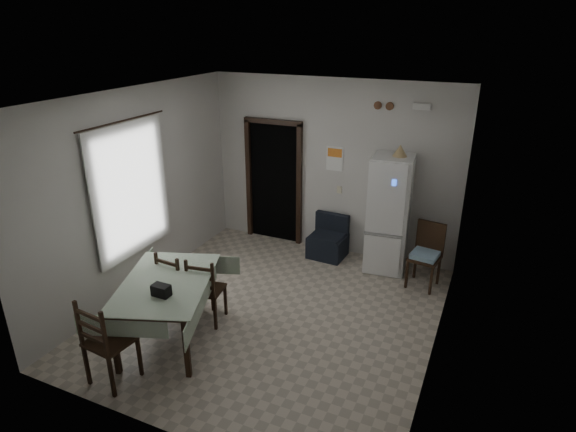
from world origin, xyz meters
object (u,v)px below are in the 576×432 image
(dining_chair_far_left, at_px, (179,283))
(dining_chair_far_right, at_px, (207,288))
(corner_chair, at_px, (425,257))
(dining_table, at_px, (169,311))
(navy_seat, at_px, (328,237))
(fridge, at_px, (389,214))
(dining_chair_near_head, at_px, (110,340))

(dining_chair_far_left, xyz_separation_m, dining_chair_far_right, (0.41, 0.04, -0.01))
(dining_chair_far_left, height_order, dining_chair_far_right, dining_chair_far_left)
(corner_chair, xyz_separation_m, dining_table, (-2.64, -2.60, -0.09))
(dining_chair_far_left, bearing_deg, navy_seat, -111.49)
(corner_chair, distance_m, dining_table, 3.71)
(fridge, height_order, corner_chair, fridge)
(navy_seat, xyz_separation_m, corner_chair, (1.63, -0.34, 0.14))
(corner_chair, relative_size, dining_table, 0.63)
(corner_chair, bearing_deg, dining_table, -126.75)
(navy_seat, relative_size, corner_chair, 0.72)
(dining_chair_far_left, bearing_deg, dining_table, 117.11)
(dining_chair_far_left, bearing_deg, corner_chair, -138.58)
(dining_chair_far_left, bearing_deg, dining_chair_near_head, 99.19)
(fridge, relative_size, corner_chair, 1.90)
(corner_chair, relative_size, dining_chair_far_right, 1.02)
(dining_chair_far_left, bearing_deg, dining_chair_far_right, -169.26)
(dining_chair_near_head, bearing_deg, corner_chair, -122.62)
(dining_table, relative_size, dining_chair_far_right, 1.62)
(dining_chair_far_left, relative_size, dining_chair_far_right, 1.01)
(fridge, distance_m, dining_chair_near_head, 4.37)
(dining_table, distance_m, dining_chair_far_right, 0.58)
(fridge, relative_size, navy_seat, 2.64)
(fridge, height_order, dining_chair_far_right, fridge)
(dining_table, bearing_deg, dining_chair_far_right, 48.37)
(dining_chair_near_head, bearing_deg, dining_table, -90.84)
(fridge, xyz_separation_m, corner_chair, (0.64, -0.34, -0.44))
(fridge, distance_m, dining_table, 3.60)
(fridge, height_order, dining_table, fridge)
(corner_chair, xyz_separation_m, dining_chair_near_head, (-2.74, -3.47, 0.04))
(fridge, distance_m, dining_chair_far_right, 3.03)
(dining_table, height_order, dining_chair_far_right, dining_chair_far_right)
(navy_seat, height_order, corner_chair, corner_chair)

